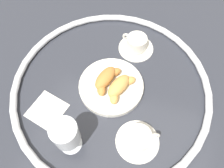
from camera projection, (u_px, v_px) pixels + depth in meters
ground_plane at (111, 88)px, 0.78m from camera, size 2.20×2.20×0.00m
table_chrome_rim at (111, 86)px, 0.77m from camera, size 0.70×0.70×0.02m
pastry_plate at (112, 86)px, 0.76m from camera, size 0.23×0.23×0.02m
croissant_large at (106, 78)px, 0.74m from camera, size 0.13×0.09×0.04m
croissant_small at (120, 87)px, 0.73m from camera, size 0.13×0.09×0.04m
coffee_cup_near at (136, 44)px, 0.84m from camera, size 0.14×0.14×0.06m
coffee_cup_far at (138, 139)px, 0.66m from camera, size 0.14×0.14×0.06m
juice_glass_left at (66, 135)px, 0.60m from camera, size 0.08×0.08×0.14m
folded_napkin at (47, 110)px, 0.73m from camera, size 0.13×0.13×0.01m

